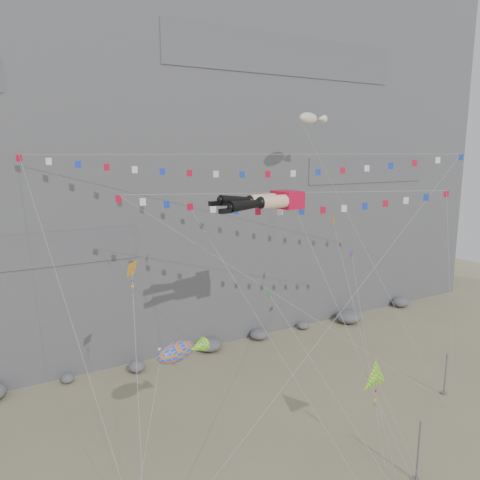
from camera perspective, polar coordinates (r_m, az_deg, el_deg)
The scene contains 16 objects.
ground at distance 37.05m, azimuth 8.76°, elevation -22.54°, with size 120.00×120.00×0.00m, color gray.
cliff at distance 59.56m, azimuth -10.55°, elevation 15.16°, with size 80.00×28.00×50.00m, color slate.
talus_boulders at distance 49.56m, azimuth -3.74°, elevation -12.63°, with size 60.00×3.00×1.20m, color slate, non-canonical shape.
anchor_pole_center at distance 33.57m, azimuth 20.90°, elevation -22.93°, with size 0.12×0.12×4.06m, color gray.
anchor_pole_right at distance 44.43m, azimuth 23.76°, elevation -14.73°, with size 0.12×0.12×3.65m, color gray.
legs_kite at distance 33.55m, azimuth 3.24°, elevation 4.73°, with size 8.08×13.02×20.52m.
flag_banner_upper at distance 39.86m, azimuth 1.85°, elevation 10.37°, with size 35.11×21.47×28.91m.
flag_banner_lower at distance 36.80m, azimuth 6.30°, elevation 5.72°, with size 24.56×13.03×21.66m.
harlequin_kite at distance 30.69m, azimuth -13.04°, elevation -3.54°, with size 3.69×10.56×16.22m.
fish_windsock at distance 30.97m, azimuth -7.84°, elevation -13.36°, with size 7.62×7.96×11.49m.
delta_kite at distance 32.71m, azimuth 16.31°, elevation -15.86°, with size 2.53×3.84×7.55m.
blimp_windsock at distance 46.30m, azimuth 8.34°, elevation 14.38°, with size 6.28×14.80×27.24m.
small_kite_a at distance 35.96m, azimuth -6.29°, elevation 4.26°, with size 5.05×16.98×23.68m.
small_kite_b at distance 42.11m, azimuth 13.50°, elevation -2.03°, with size 7.37×11.82×17.30m.
small_kite_c at distance 30.44m, azimuth 3.88°, elevation -7.08°, with size 4.82×8.64×14.40m.
small_kite_d at distance 41.93m, azimuth 11.30°, elevation 2.03°, with size 6.82×14.78×20.98m.
Camera 1 is at (-19.57, -24.05, 20.29)m, focal length 35.00 mm.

